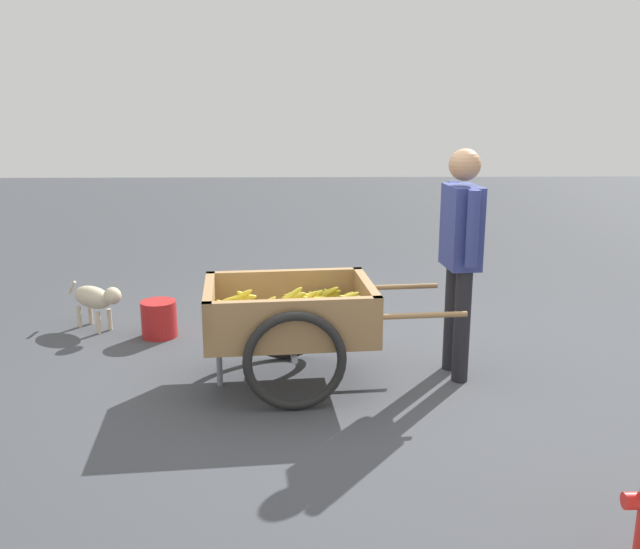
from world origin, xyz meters
The scene contains 5 objects.
ground_plane centered at (0.00, 0.00, 0.00)m, with size 24.00×24.00×0.00m, color #3D3F44.
fruit_cart centered at (0.33, 0.01, 0.44)m, with size 1.72×1.00×0.71m.
vendor_person centered at (-0.80, -0.10, 0.93)m, with size 0.23×0.53×1.56m.
dog centered at (1.96, -1.12, 0.27)m, with size 0.55×0.46×0.40m.
plastic_bucket centered at (1.41, -0.94, 0.15)m, with size 0.28×0.28×0.29m, color #B21E1E.
Camera 1 is at (0.23, 4.51, 1.91)m, focal length 39.90 mm.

